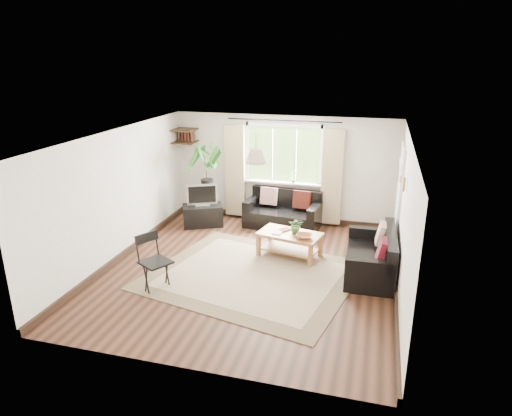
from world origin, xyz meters
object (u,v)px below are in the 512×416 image
(sofa_right, at_px, (370,254))
(palm_stand, at_px, (207,184))
(sofa_back, at_px, (283,211))
(tv_stand, at_px, (203,215))
(coffee_table, at_px, (290,245))
(folding_chair, at_px, (156,263))

(sofa_right, bearing_deg, palm_stand, -116.06)
(sofa_back, bearing_deg, tv_stand, -162.49)
(sofa_back, bearing_deg, sofa_right, -37.78)
(sofa_back, relative_size, palm_stand, 0.90)
(sofa_back, height_order, palm_stand, palm_stand)
(tv_stand, bearing_deg, coffee_table, -52.44)
(sofa_right, relative_size, tv_stand, 1.86)
(tv_stand, distance_m, folding_chair, 2.97)
(sofa_back, distance_m, palm_stand, 1.78)
(sofa_right, height_order, tv_stand, sofa_right)
(coffee_table, height_order, palm_stand, palm_stand)
(tv_stand, relative_size, palm_stand, 0.48)
(sofa_back, xyz_separation_m, tv_stand, (-1.74, -0.37, -0.15))
(sofa_back, distance_m, folding_chair, 3.58)
(tv_stand, height_order, folding_chair, folding_chair)
(palm_stand, bearing_deg, folding_chair, -84.45)
(folding_chair, bearing_deg, coffee_table, -15.78)
(coffee_table, bearing_deg, palm_stand, 148.74)
(sofa_back, xyz_separation_m, palm_stand, (-1.69, -0.19, 0.52))
(sofa_right, relative_size, palm_stand, 0.89)
(sofa_back, bearing_deg, palm_stand, -168.06)
(sofa_back, bearing_deg, coffee_table, -67.46)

